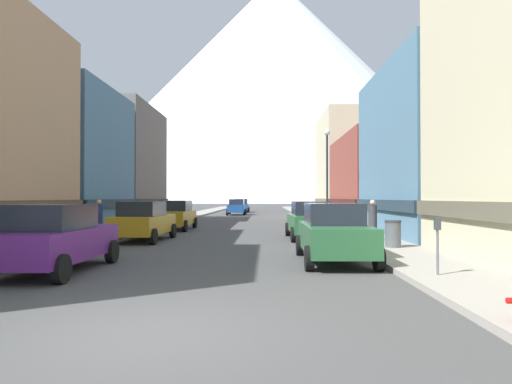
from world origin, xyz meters
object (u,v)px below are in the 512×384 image
Objects in this scene: car_driving_1 at (237,207)px; potted_plant_0 at (80,226)px; car_left_1 at (143,221)px; pedestrian_0 at (373,221)px; car_driving_0 at (241,206)px; car_left_2 at (175,215)px; trash_bin_right at (393,234)px; car_right_1 at (310,220)px; parking_meter_near at (437,238)px; streetlamp_right at (327,163)px; pedestrian_1 at (99,219)px; car_left_0 at (54,238)px; car_right_0 at (334,232)px.

car_driving_1 reaches higher than potted_plant_0.
pedestrian_0 is (10.05, -1.02, 0.04)m from car_left_1.
car_driving_0 is at bearing 90.00° from car_driving_1.
car_left_2 is 14.84m from trash_bin_right.
pedestrian_0 is at bearing 92.12° from trash_bin_right.
car_right_1 reaches higher than parking_meter_near.
streetlamp_right reaches higher than car_left_1.
parking_meter_near reaches higher than potted_plant_0.
pedestrian_1 is at bearing -96.84° from car_driving_0.
streetlamp_right is (12.35, 5.89, 3.38)m from potted_plant_0.
car_left_1 is 7.68m from car_right_1.
car_left_1 is at bearing -144.31° from streetlamp_right.
car_driving_1 is (2.20, 39.01, 0.00)m from car_left_0.
car_right_1 is 3.23m from pedestrian_0.
pedestrian_0 is 12.68m from pedestrian_1.
parking_meter_near is 0.78× the size of pedestrian_0.
car_left_0 is 12.26m from car_right_1.
car_left_1 reaches higher than parking_meter_near.
potted_plant_0 is 0.52× the size of pedestrian_1.
car_right_0 is at bearing -83.36° from car_driving_0.
car_driving_1 is 32.45m from pedestrian_0.
pedestrian_1 is (0.75, 0.42, 0.34)m from potted_plant_0.
parking_meter_near is 16.06m from pedestrian_1.
car_left_0 is 0.99× the size of car_left_1.
parking_meter_near is (9.55, -16.69, 0.11)m from car_left_2.
car_left_0 is 17.94m from streetlamp_right.
car_right_0 is at bearing -33.60° from potted_plant_0.
car_right_0 is 3.65m from parking_meter_near.
potted_plant_0 is at bearing 146.40° from car_right_0.
car_left_0 is 0.99× the size of car_right_1.
car_right_1 is 10.05m from pedestrian_1.
pedestrian_0 is at bearing 36.82° from car_left_0.
car_left_2 is (0.00, 15.65, 0.00)m from car_left_0.
streetlamp_right is at bearing 35.69° from car_left_1.
parking_meter_near is (9.55, -1.03, 0.11)m from car_left_0.
car_driving_1 is at bearing 79.72° from potted_plant_0.
streetlamp_right is at bearing 25.49° from potted_plant_0.
car_right_0 reaches higher than trash_bin_right.
pedestrian_1 is at bearing 28.97° from potted_plant_0.
potted_plant_0 is at bearing -154.51° from streetlamp_right.
parking_meter_near is (7.35, -40.04, 0.11)m from car_driving_1.
car_left_0 and car_left_2 have the same top height.
car_driving_0 is at bearing 96.64° from car_right_0.
pedestrian_1 is (-2.45, 9.65, 0.04)m from car_left_0.
car_driving_0 is 41.64m from pedestrian_0.
car_right_1 is 4.97× the size of potted_plant_0.
car_left_0 and car_driving_1 have the same top height.
car_right_0 is at bearing -37.06° from pedestrian_1.
pedestrian_1 is at bearing -154.74° from streetlamp_right.
trash_bin_right is at bearing -62.05° from car_right_1.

